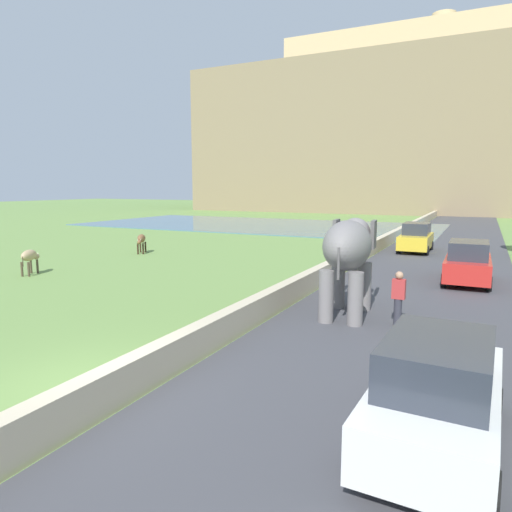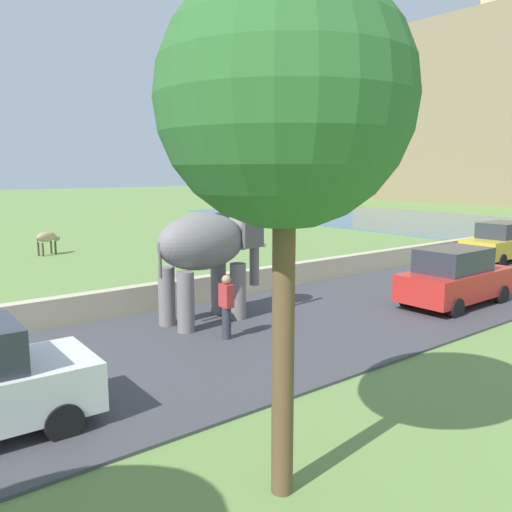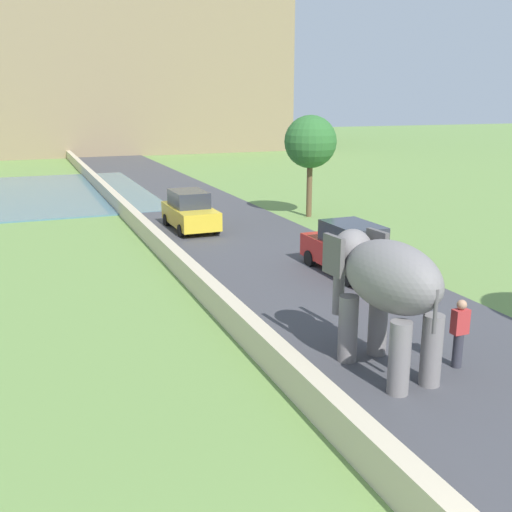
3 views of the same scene
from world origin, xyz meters
TOP-DOWN VIEW (x-y plane):
  - road_surface at (5.00, 20.00)m, footprint 7.00×120.00m
  - barrier_wall at (1.20, 18.00)m, footprint 0.40×110.00m
  - lake at (-14.00, 36.86)m, footprint 36.00×18.00m
  - elephant at (3.40, 7.47)m, footprint 1.64×3.53m
  - person_beside_elephant at (5.02, 6.88)m, footprint 0.36×0.22m
  - car_yellow at (3.42, 23.05)m, footprint 1.82×4.01m
  - car_red at (6.58, 14.24)m, footprint 1.84×4.02m
  - cow_brown at (-11.29, 15.25)m, footprint 0.98×1.37m
  - cow_tan at (-11.34, 7.69)m, footprint 0.88×1.40m
  - tree_mid at (10.47, 3.92)m, footprint 3.01×3.01m

SIDE VIEW (x-z plane):
  - road_surface at x=5.00m, z-range 0.00..0.06m
  - lake at x=-14.00m, z-range 0.00..0.08m
  - barrier_wall at x=1.20m, z-range 0.00..0.78m
  - cow_brown at x=-11.29m, z-range 0.26..1.41m
  - cow_tan at x=-11.34m, z-range 0.26..1.41m
  - person_beside_elephant at x=5.02m, z-range 0.06..1.69m
  - car_yellow at x=3.42m, z-range 0.00..1.80m
  - car_red at x=6.58m, z-range 0.00..1.80m
  - elephant at x=3.40m, z-range 0.54..3.53m
  - tree_mid at x=10.47m, z-range 1.66..8.07m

